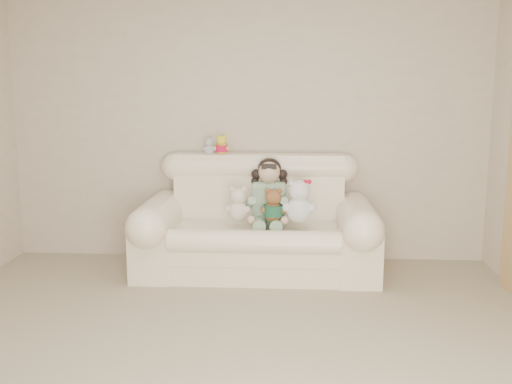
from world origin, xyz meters
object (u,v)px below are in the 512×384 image
object	(u,v)px
white_cat	(299,197)
cream_teddy	(238,201)
seated_child	(269,192)
sofa	(257,216)
brown_teddy	(273,202)

from	to	relation	value
white_cat	cream_teddy	xyz separation A→B (m)	(-0.52, 0.04, -0.05)
seated_child	cream_teddy	distance (m)	0.32
sofa	seated_child	world-z (taller)	sofa
sofa	white_cat	size ratio (longest dim) A/B	4.72
cream_teddy	brown_teddy	bearing A→B (deg)	-27.52
white_cat	cream_teddy	world-z (taller)	white_cat
sofa	white_cat	distance (m)	0.45
sofa	white_cat	xyz separation A→B (m)	(0.37, -0.15, 0.21)
brown_teddy	cream_teddy	xyz separation A→B (m)	(-0.30, 0.02, 0.00)
sofa	brown_teddy	bearing A→B (deg)	-40.20
sofa	cream_teddy	distance (m)	0.25
white_cat	seated_child	bearing A→B (deg)	133.64
sofa	brown_teddy	world-z (taller)	sofa
sofa	brown_teddy	distance (m)	0.25
brown_teddy	white_cat	size ratio (longest dim) A/B	0.77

